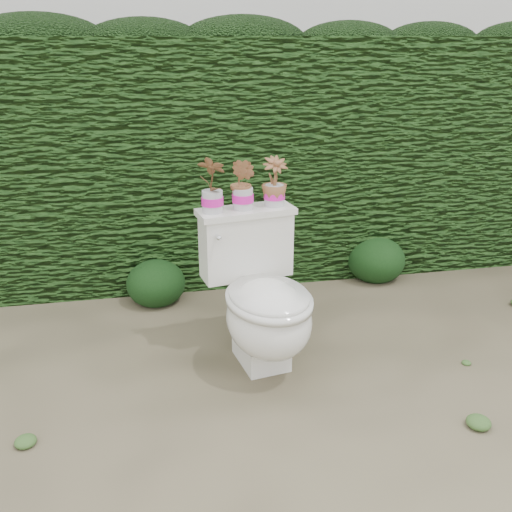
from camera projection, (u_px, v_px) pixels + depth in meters
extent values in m
plane|color=#7F7457|center=(310.00, 373.00, 2.90)|extent=(60.00, 60.00, 0.00)
cube|color=#2E5B1E|center=(252.00, 156.00, 4.07)|extent=(8.00, 1.00, 1.60)
cube|color=silver|center=(235.00, 4.00, 7.77)|extent=(8.00, 3.50, 4.00)
cube|color=silver|center=(261.00, 345.00, 2.97)|extent=(0.27, 0.33, 0.20)
ellipsoid|color=silver|center=(269.00, 319.00, 2.81)|extent=(0.49, 0.57, 0.39)
cube|color=silver|center=(246.00, 245.00, 2.99)|extent=(0.49, 0.25, 0.34)
cube|color=silver|center=(246.00, 212.00, 2.92)|extent=(0.52, 0.27, 0.03)
cylinder|color=silver|center=(217.00, 236.00, 2.80)|extent=(0.03, 0.06, 0.02)
sphere|color=silver|center=(219.00, 238.00, 2.78)|extent=(0.03, 0.03, 0.03)
imported|color=#2C631F|center=(212.00, 186.00, 2.80)|extent=(0.17, 0.16, 0.27)
imported|color=#2C631F|center=(243.00, 185.00, 2.86)|extent=(0.17, 0.17, 0.25)
imported|color=#2C631F|center=(274.00, 183.00, 2.92)|extent=(0.15, 0.15, 0.24)
ellipsoid|color=#1A3C15|center=(156.00, 279.00, 3.63)|extent=(0.38, 0.38, 0.30)
ellipsoid|color=#1A3C15|center=(376.00, 256.00, 3.99)|extent=(0.41, 0.41, 0.32)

